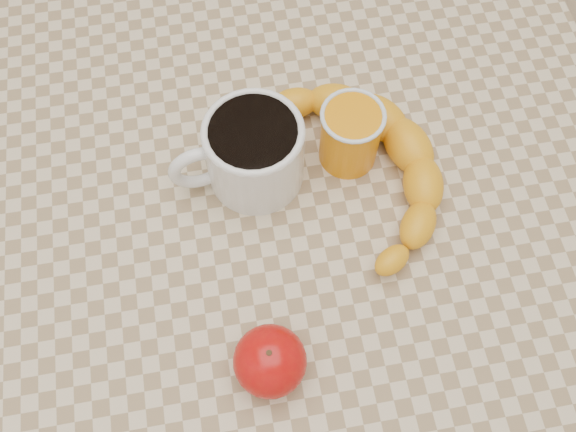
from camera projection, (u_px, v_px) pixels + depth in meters
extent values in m
plane|color=tan|center=(288.00, 374.00, 1.35)|extent=(3.00, 3.00, 0.00)
cube|color=#C5AF8B|center=(288.00, 232.00, 0.69)|extent=(0.80, 0.80, 0.04)
cube|color=brown|center=(288.00, 250.00, 0.74)|extent=(0.74, 0.74, 0.06)
cylinder|color=brown|center=(63.00, 174.00, 1.15)|extent=(0.05, 0.05, 0.71)
cylinder|color=brown|center=(438.00, 117.00, 1.21)|extent=(0.05, 0.05, 0.71)
cylinder|color=silver|center=(255.00, 154.00, 0.66)|extent=(0.11, 0.11, 0.08)
cylinder|color=black|center=(253.00, 133.00, 0.63)|extent=(0.09, 0.09, 0.01)
torus|color=silver|center=(253.00, 131.00, 0.63)|extent=(0.10, 0.10, 0.01)
torus|color=silver|center=(199.00, 168.00, 0.66)|extent=(0.07, 0.02, 0.07)
cylinder|color=orange|center=(350.00, 136.00, 0.68)|extent=(0.06, 0.06, 0.08)
torus|color=silver|center=(353.00, 115.00, 0.64)|extent=(0.07, 0.07, 0.00)
ellipsoid|color=#A70508|center=(270.00, 361.00, 0.58)|extent=(0.08, 0.08, 0.06)
cylinder|color=#382311|center=(269.00, 354.00, 0.56)|extent=(0.01, 0.01, 0.01)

